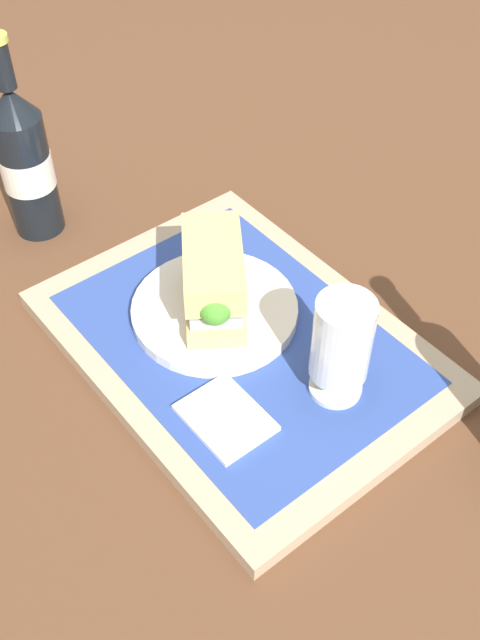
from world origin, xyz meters
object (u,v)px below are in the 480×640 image
object	(u,v)px
plate	(212,312)
second_bottle	(25,160)
beer_glass	(341,346)
sandwich	(211,282)

from	to	relation	value
plate	second_bottle	bearing A→B (deg)	-167.32
beer_glass	plate	bearing A→B (deg)	-167.28
plate	sandwich	xyz separation A→B (m)	(0.00, -0.00, 0.05)
sandwich	plate	bearing A→B (deg)	180.00
sandwich	second_bottle	world-z (taller)	second_bottle
sandwich	beer_glass	world-z (taller)	beer_glass
plate	second_bottle	distance (m)	0.31
sandwich	second_bottle	xyz separation A→B (m)	(-0.29, -0.06, 0.03)
plate	beer_glass	world-z (taller)	beer_glass
plate	beer_glass	size ratio (longest dim) A/B	1.52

